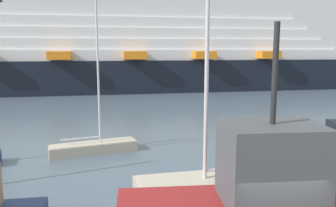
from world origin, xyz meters
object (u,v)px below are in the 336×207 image
at_px(sailboat_0, 217,184).
at_px(sailboat_6, 94,145).
at_px(fishing_boat_3, 259,205).
at_px(cruise_ship, 98,55).

relative_size(sailboat_0, sailboat_6, 1.27).
xyz_separation_m(fishing_boat_3, cruise_ship, (-5.46, 42.32, 3.82)).
distance_m(fishing_boat_3, cruise_ship, 42.84).
distance_m(sailboat_0, fishing_boat_3, 3.58).
bearing_deg(sailboat_0, sailboat_6, -56.13).
height_order(sailboat_6, cruise_ship, cruise_ship).
xyz_separation_m(sailboat_0, cruise_ship, (-5.31, 38.81, 4.52)).
distance_m(sailboat_0, cruise_ship, 39.43).
bearing_deg(sailboat_0, cruise_ship, -84.00).
xyz_separation_m(sailboat_0, sailboat_6, (-5.12, 7.14, -0.11)).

